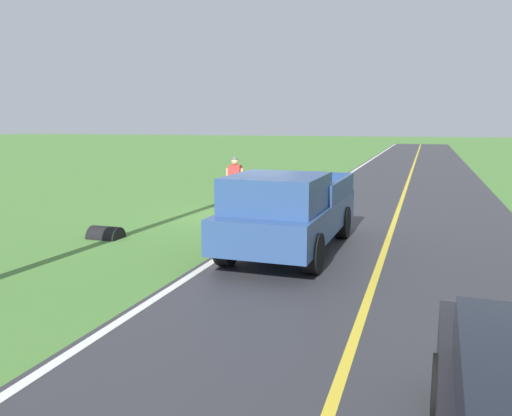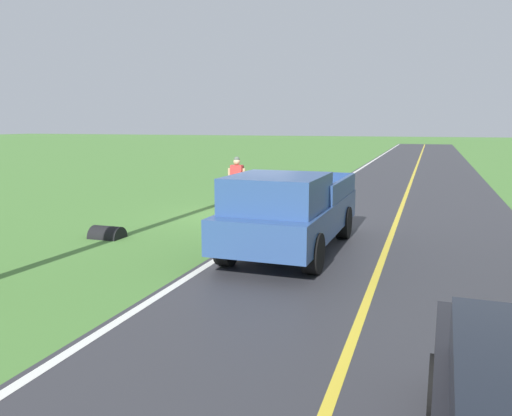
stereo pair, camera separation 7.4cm
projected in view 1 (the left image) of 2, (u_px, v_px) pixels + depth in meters
ground_plane at (253, 216)px, 15.93m from camera, size 200.00×200.00×0.00m
road_surface at (393, 224)px, 14.62m from camera, size 7.03×120.00×0.00m
lane_edge_line at (281, 218)px, 15.65m from camera, size 0.16×117.60×0.00m
lane_centre_line at (393, 224)px, 14.62m from camera, size 0.14×117.60×0.00m
hitchhiker_walking at (235, 179)px, 17.45m from camera, size 0.62×0.51×1.75m
suitcase_carried at (223, 200)px, 17.60m from camera, size 0.47×0.22×0.47m
pickup_truck_passing at (288, 210)px, 11.32m from camera, size 2.16×5.43×1.82m
drainage_culvert at (106, 238)px, 12.91m from camera, size 0.80×0.60×0.60m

